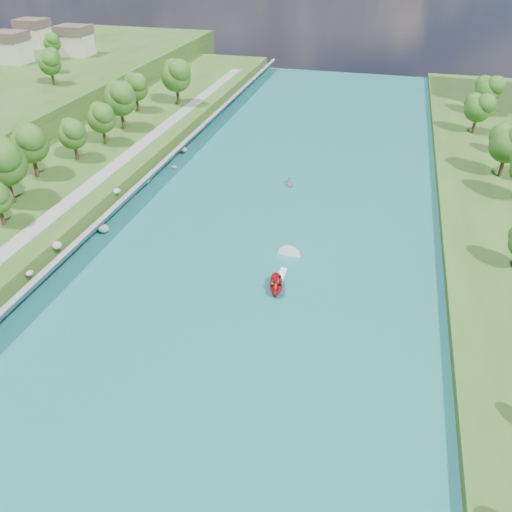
# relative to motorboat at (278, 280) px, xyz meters

# --- Properties ---
(ground) EXTENTS (260.00, 260.00, 0.00)m
(ground) POSITION_rel_motorboat_xyz_m (-5.14, -14.54, -0.87)
(ground) COLOR #2D5119
(ground) RESTS_ON ground
(river_water) EXTENTS (55.00, 240.00, 0.10)m
(river_water) POSITION_rel_motorboat_xyz_m (-5.14, 5.46, -0.82)
(river_water) COLOR #1B6960
(river_water) RESTS_ON ground
(ridge_west) EXTENTS (60.00, 120.00, 9.00)m
(ridge_west) POSITION_rel_motorboat_xyz_m (-87.64, 80.46, 3.63)
(ridge_west) COLOR #2D5119
(ridge_west) RESTS_ON ground
(riprap_bank) EXTENTS (4.20, 236.00, 4.45)m
(riprap_bank) POSITION_rel_motorboat_xyz_m (-30.99, 4.47, 0.94)
(riprap_bank) COLOR slate
(riprap_bank) RESTS_ON ground
(riverside_path) EXTENTS (3.00, 200.00, 0.10)m
(riverside_path) POSITION_rel_motorboat_xyz_m (-37.64, 5.46, 2.68)
(riverside_path) COLOR gray
(riverside_path) RESTS_ON berm_west
(ridge_houses) EXTENTS (29.50, 29.50, 8.40)m
(ridge_houses) POSITION_rel_motorboat_xyz_m (-93.81, 85.46, 12.44)
(ridge_houses) COLOR beige
(ridge_houses) RESTS_ON ridge_west
(trees_east) EXTENTS (16.72, 144.60, 11.93)m
(trees_east) POSITION_rel_motorboat_xyz_m (34.36, 41.32, 5.75)
(trees_east) COLOR #295215
(trees_east) RESTS_ON berm_east
(trees_ridge) EXTENTS (22.56, 41.47, 9.34)m
(trees_ridge) POSITION_rel_motorboat_xyz_m (-79.73, 72.99, 12.49)
(trees_ridge) COLOR #295215
(trees_ridge) RESTS_ON ridge_west
(motorboat) EXTENTS (3.60, 19.16, 2.17)m
(motorboat) POSITION_rel_motorboat_xyz_m (0.00, 0.00, 0.00)
(motorboat) COLOR red
(motorboat) RESTS_ON river_water
(raft) EXTENTS (3.31, 3.66, 1.54)m
(raft) POSITION_rel_motorboat_xyz_m (-5.16, 32.09, -0.41)
(raft) COLOR #989AA0
(raft) RESTS_ON river_water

